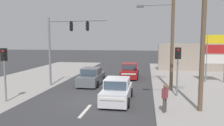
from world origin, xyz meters
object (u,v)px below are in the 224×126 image
object	(u,v)px
pedestal_signal_left_kerb	(4,66)
sedan_receding_far	(130,71)
pedestal_signal_right_kerb	(178,63)
utility_pole_foreground_right	(201,24)
pedestrian_at_kerb	(165,97)
traffic_signal_mast	(63,39)
sedan_oncoming_near	(91,77)
shopping_plaza_sign	(216,51)
sedan_kerbside_parked	(117,91)
utility_pole_midground_right	(171,27)

from	to	relation	value
pedestal_signal_left_kerb	sedan_receding_far	world-z (taller)	pedestal_signal_left_kerb
pedestal_signal_left_kerb	pedestal_signal_right_kerb	bearing A→B (deg)	16.14
utility_pole_foreground_right	pedestal_signal_left_kerb	distance (m)	12.36
sedan_receding_far	pedestrian_at_kerb	xyz separation A→B (m)	(2.85, -11.20, 0.22)
pedestal_signal_left_kerb	traffic_signal_mast	bearing A→B (deg)	70.17
sedan_receding_far	pedestal_signal_right_kerb	bearing A→B (deg)	-61.51
pedestal_signal_right_kerb	sedan_oncoming_near	size ratio (longest dim) A/B	0.84
utility_pole_foreground_right	sedan_receding_far	bearing A→B (deg)	114.09
utility_pole_foreground_right	pedestal_signal_left_kerb	world-z (taller)	utility_pole_foreground_right
traffic_signal_mast	pedestal_signal_left_kerb	world-z (taller)	traffic_signal_mast
traffic_signal_mast	shopping_plaza_sign	distance (m)	14.37
pedestrian_at_kerb	pedestal_signal_left_kerb	bearing A→B (deg)	176.98
pedestal_signal_right_kerb	shopping_plaza_sign	world-z (taller)	shopping_plaza_sign
pedestal_signal_right_kerb	sedan_kerbside_parked	world-z (taller)	pedestal_signal_right_kerb
pedestal_signal_right_kerb	pedestal_signal_left_kerb	world-z (taller)	same
utility_pole_midground_right	sedan_oncoming_near	world-z (taller)	utility_pole_midground_right
utility_pole_midground_right	pedestal_signal_right_kerb	distance (m)	3.32
shopping_plaza_sign	sedan_oncoming_near	world-z (taller)	shopping_plaza_sign
pedestrian_at_kerb	shopping_plaza_sign	bearing A→B (deg)	60.82
traffic_signal_mast	pedestrian_at_kerb	world-z (taller)	traffic_signal_mast
pedestrian_at_kerb	pedestal_signal_right_kerb	bearing A→B (deg)	73.12
utility_pole_foreground_right	sedan_oncoming_near	distance (m)	10.97
sedan_oncoming_near	sedan_kerbside_parked	world-z (taller)	same
sedan_kerbside_parked	pedestrian_at_kerb	world-z (taller)	pedestrian_at_kerb
pedestal_signal_right_kerb	traffic_signal_mast	bearing A→B (deg)	167.58
pedestal_signal_left_kerb	sedan_receding_far	xyz separation A→B (m)	(7.35, 10.67, -1.71)
pedestal_signal_right_kerb	shopping_plaza_sign	size ratio (longest dim) A/B	0.77
sedan_receding_far	pedestrian_at_kerb	distance (m)	11.56
traffic_signal_mast	sedan_kerbside_parked	distance (m)	7.51
sedan_kerbside_parked	sedan_receding_far	size ratio (longest dim) A/B	0.99
pedestal_signal_right_kerb	sedan_receding_far	xyz separation A→B (m)	(-4.01, 7.38, -1.71)
utility_pole_midground_right	traffic_signal_mast	size ratio (longest dim) A/B	1.59
pedestal_signal_right_kerb	sedan_oncoming_near	distance (m)	7.98
sedan_receding_far	pedestal_signal_left_kerb	bearing A→B (deg)	-124.58
utility_pole_midground_right	sedan_receding_far	xyz separation A→B (m)	(-3.66, 5.49, -4.42)
utility_pole_foreground_right	sedan_receding_far	xyz separation A→B (m)	(-4.74, 10.60, -4.29)
sedan_oncoming_near	pedestrian_at_kerb	xyz separation A→B (m)	(6.01, -6.88, 0.22)
pedestal_signal_left_kerb	sedan_receding_far	distance (m)	13.07
utility_pole_foreground_right	pedestrian_at_kerb	world-z (taller)	utility_pole_foreground_right
traffic_signal_mast	pedestal_signal_left_kerb	size ratio (longest dim) A/B	1.69
pedestal_signal_right_kerb	sedan_receding_far	world-z (taller)	pedestal_signal_right_kerb
shopping_plaza_sign	pedestal_signal_right_kerb	bearing A→B (deg)	-125.76
sedan_kerbside_parked	pedestal_signal_right_kerb	bearing A→B (deg)	25.55
utility_pole_foreground_right	traffic_signal_mast	distance (m)	11.49
pedestal_signal_right_kerb	sedan_kerbside_parked	xyz separation A→B (m)	(-4.12, -1.97, -1.71)
utility_pole_midground_right	pedestal_signal_right_kerb	size ratio (longest dim) A/B	2.68
utility_pole_midground_right	shopping_plaza_sign	bearing A→B (deg)	41.43
traffic_signal_mast	shopping_plaza_sign	size ratio (longest dim) A/B	1.30
pedestal_signal_right_kerb	pedestrian_at_kerb	size ratio (longest dim) A/B	2.18
utility_pole_midground_right	sedan_kerbside_parked	world-z (taller)	utility_pole_midground_right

